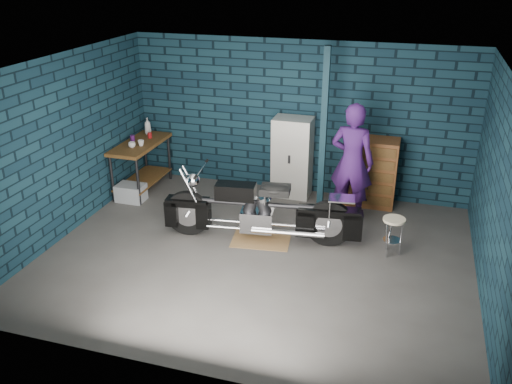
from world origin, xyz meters
TOP-DOWN VIEW (x-y plane):
  - ground at (0.00, 0.00)m, footprint 6.00×6.00m
  - room_walls at (0.00, 0.55)m, footprint 6.02×5.01m
  - support_post at (0.55, 1.95)m, footprint 0.10×0.10m
  - workbench at (-2.68, 1.67)m, footprint 0.60×1.40m
  - drip_mat at (-0.07, 0.46)m, footprint 0.95×0.76m
  - motorcycle at (-0.07, 0.46)m, footprint 2.60×1.00m
  - person at (1.08, 1.66)m, footprint 0.76×0.55m
  - storage_bin at (-2.66, 1.17)m, footprint 0.48×0.34m
  - locker at (-0.02, 2.23)m, footprint 0.66×0.47m
  - tool_chest at (1.34, 2.23)m, footprint 0.88×0.49m
  - shop_stool at (1.85, 0.58)m, footprint 0.36×0.36m
  - cup_a at (-2.68, 1.39)m, footprint 0.13×0.13m
  - cup_b at (-2.57, 1.52)m, footprint 0.14×0.14m
  - mug_purple at (-2.84, 1.71)m, footprint 0.10×0.10m
  - mug_red at (-2.63, 1.96)m, footprint 0.08×0.08m
  - bottle at (-2.77, 2.16)m, footprint 0.15×0.15m

SIDE VIEW (x-z plane):
  - ground at x=0.00m, z-range 0.00..0.00m
  - drip_mat at x=-0.07m, z-range 0.00..0.01m
  - storage_bin at x=-2.66m, z-range 0.00..0.30m
  - shop_stool at x=1.85m, z-range 0.00..0.58m
  - workbench at x=-2.68m, z-range 0.00..0.91m
  - motorcycle at x=-0.07m, z-range 0.00..1.11m
  - tool_chest at x=1.34m, z-range 0.00..1.17m
  - locker at x=-0.02m, z-range 0.00..1.42m
  - person at x=1.08m, z-range 0.00..1.91m
  - cup_a at x=-2.68m, z-range 0.91..1.01m
  - cup_b at x=-2.57m, z-range 0.91..1.01m
  - mug_red at x=-2.63m, z-range 0.91..1.02m
  - mug_purple at x=-2.84m, z-range 0.91..1.02m
  - bottle at x=-2.77m, z-range 0.91..1.22m
  - support_post at x=0.55m, z-range 0.00..2.70m
  - room_walls at x=0.00m, z-range 0.55..3.26m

